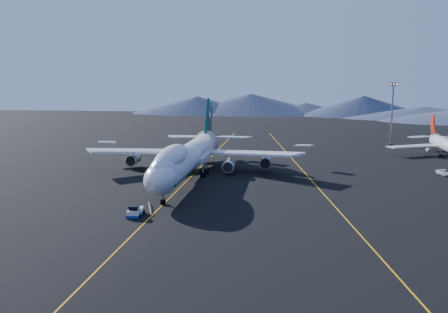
# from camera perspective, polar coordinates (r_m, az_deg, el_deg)

# --- Properties ---
(ground) EXTENTS (500.00, 500.00, 0.00)m
(ground) POSITION_cam_1_polar(r_m,az_deg,el_deg) (128.32, -4.03, -2.55)
(ground) COLOR black
(ground) RESTS_ON ground
(taxiway_line_main) EXTENTS (0.25, 220.00, 0.01)m
(taxiway_line_main) POSITION_cam_1_polar(r_m,az_deg,el_deg) (128.31, -4.03, -2.54)
(taxiway_line_main) COLOR #EAA80D
(taxiway_line_main) RESTS_ON ground
(taxiway_line_side) EXTENTS (28.08, 198.09, 0.01)m
(taxiway_line_side) POSITION_cam_1_polar(r_m,az_deg,el_deg) (135.68, 9.35, -2.01)
(taxiway_line_side) COLOR #EAA80D
(taxiway_line_side) RESTS_ON ground
(boeing_747) EXTENTS (59.62, 72.43, 19.37)m
(boeing_747) POSITION_cam_1_polar(r_m,az_deg,el_deg) (127.31, -4.06, 0.02)
(boeing_747) COLOR silver
(boeing_747) RESTS_ON ground
(pushback_tug) EXTENTS (2.94, 4.89, 2.08)m
(pushback_tug) POSITION_cam_1_polar(r_m,az_deg,el_deg) (95.48, -10.08, -6.31)
(pushback_tug) COLOR silver
(pushback_tug) RESTS_ON ground
(second_jet) EXTENTS (38.90, 43.95, 12.51)m
(second_jet) POSITION_cam_1_polar(r_m,az_deg,el_deg) (177.58, 24.27, 1.14)
(second_jet) COLOR silver
(second_jet) RESTS_ON ground
(service_van) EXTENTS (3.70, 5.64, 1.44)m
(service_van) POSITION_cam_1_polar(r_m,az_deg,el_deg) (144.81, 23.87, -1.68)
(service_van) COLOR white
(service_van) RESTS_ON ground
(floodlight_mast) EXTENTS (2.93, 2.20, 23.73)m
(floodlight_mast) POSITION_cam_1_polar(r_m,az_deg,el_deg) (200.94, 18.64, 4.65)
(floodlight_mast) COLOR black
(floodlight_mast) RESTS_ON ground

